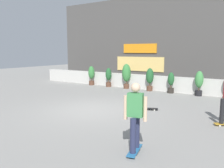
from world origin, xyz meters
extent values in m
plane|color=gray|center=(0.00, 0.00, 0.00)|extent=(48.00, 48.00, 0.00)
cube|color=beige|center=(0.00, 6.00, 0.45)|extent=(18.00, 0.40, 0.90)
cube|color=#4C4947|center=(0.00, 10.00, 3.25)|extent=(20.00, 2.00, 6.50)
cube|color=orange|center=(-2.35, 8.96, 2.60)|extent=(2.80, 0.08, 0.70)
cube|color=#F2CC72|center=(-2.35, 8.97, 1.40)|extent=(4.00, 0.06, 1.10)
cylinder|color=brown|center=(-4.41, 5.55, 0.15)|extent=(0.36, 0.36, 0.30)
cylinder|color=brown|center=(-4.41, 5.55, 0.38)|extent=(0.06, 0.06, 0.15)
ellipsoid|color=#387F3D|center=(-4.41, 5.55, 0.90)|extent=(0.44, 0.44, 0.90)
cylinder|color=brown|center=(-2.95, 5.55, 0.15)|extent=(0.36, 0.36, 0.30)
cylinder|color=brown|center=(-2.95, 5.55, 0.38)|extent=(0.06, 0.06, 0.15)
ellipsoid|color=#235B2D|center=(-2.95, 5.55, 0.86)|extent=(0.40, 0.40, 0.82)
cylinder|color=brown|center=(-1.56, 5.55, 0.15)|extent=(0.36, 0.36, 0.30)
cylinder|color=brown|center=(-1.56, 5.55, 0.38)|extent=(0.06, 0.06, 0.15)
ellipsoid|color=#387F3D|center=(-1.56, 5.55, 1.02)|extent=(0.56, 0.56, 1.14)
cylinder|color=brown|center=(0.07, 5.55, 0.15)|extent=(0.36, 0.36, 0.30)
cylinder|color=brown|center=(0.07, 5.55, 0.38)|extent=(0.06, 0.06, 0.15)
ellipsoid|color=#235B2D|center=(0.07, 5.55, 0.92)|extent=(0.46, 0.46, 0.94)
cylinder|color=#2D2823|center=(1.39, 5.55, 0.15)|extent=(0.36, 0.36, 0.30)
cylinder|color=brown|center=(1.39, 5.55, 0.38)|extent=(0.06, 0.06, 0.15)
ellipsoid|color=#235B2D|center=(1.39, 5.55, 0.82)|extent=(0.37, 0.37, 0.75)
cylinder|color=black|center=(2.94, 5.55, 0.15)|extent=(0.36, 0.36, 0.30)
cylinder|color=brown|center=(2.94, 5.55, 0.38)|extent=(0.06, 0.06, 0.15)
ellipsoid|color=#428C47|center=(2.94, 5.55, 0.90)|extent=(0.44, 0.44, 0.90)
cylinder|color=silver|center=(4.79, 0.57, 0.03)|extent=(0.06, 0.06, 0.06)
cylinder|color=silver|center=(4.69, 0.70, 0.03)|extent=(0.06, 0.06, 0.06)
cylinder|color=black|center=(4.81, 0.68, 0.49)|extent=(0.14, 0.14, 0.82)
cube|color=#266699|center=(3.40, -2.69, 0.07)|extent=(0.38, 0.82, 0.02)
cylinder|color=silver|center=(3.54, -2.92, 0.03)|extent=(0.04, 0.06, 0.06)
cylinder|color=silver|center=(3.39, -2.96, 0.03)|extent=(0.04, 0.06, 0.06)
cylinder|color=silver|center=(3.42, -2.41, 0.03)|extent=(0.04, 0.06, 0.06)
cylinder|color=silver|center=(3.27, -2.45, 0.03)|extent=(0.04, 0.06, 0.06)
cylinder|color=#282D4C|center=(3.45, -2.86, 0.49)|extent=(0.14, 0.14, 0.82)
cylinder|color=#282D4C|center=(3.36, -2.51, 0.49)|extent=(0.14, 0.14, 0.82)
cube|color=#3F8C4C|center=(3.40, -2.69, 1.18)|extent=(0.40, 0.28, 0.56)
sphere|color=beige|center=(3.40, -2.69, 1.59)|extent=(0.22, 0.22, 0.22)
cylinder|color=beige|center=(3.63, -2.63, 1.10)|extent=(0.09, 0.09, 0.58)
cylinder|color=beige|center=(3.17, -2.74, 1.10)|extent=(0.09, 0.09, 0.58)
cube|color=black|center=(1.95, 1.25, 0.07)|extent=(0.82, 0.49, 0.02)
cylinder|color=silver|center=(2.16, 1.42, 0.03)|extent=(0.06, 0.05, 0.06)
cylinder|color=silver|center=(2.22, 1.27, 0.03)|extent=(0.06, 0.05, 0.06)
cylinder|color=silver|center=(1.68, 1.22, 0.03)|extent=(0.06, 0.05, 0.06)
cylinder|color=silver|center=(1.74, 1.07, 0.03)|extent=(0.06, 0.05, 0.06)
camera|label=1|loc=(5.87, -7.42, 2.43)|focal=37.48mm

